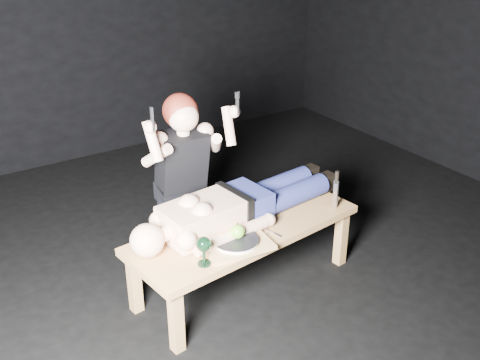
{
  "coord_description": "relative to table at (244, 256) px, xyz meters",
  "views": [
    {
      "loc": [
        -1.88,
        -2.7,
        2.26
      ],
      "look_at": [
        -0.16,
        -0.1,
        0.75
      ],
      "focal_mm": 42.46,
      "sensor_mm": 36.0,
      "label": 1
    }
  ],
  "objects": [
    {
      "name": "knife_flat",
      "position": [
        0.1,
        -0.16,
        0.23
      ],
      "size": [
        0.04,
        0.16,
        0.01
      ],
      "primitive_type": "cube",
      "rotation": [
        0.0,
        0.0,
        0.18
      ],
      "color": "#B2B2B7",
      "rests_on": "table"
    },
    {
      "name": "table",
      "position": [
        0.0,
        0.0,
        0.0
      ],
      "size": [
        1.56,
        0.72,
        0.45
      ],
      "primitive_type": "cube",
      "rotation": [
        0.0,
        0.0,
        0.11
      ],
      "color": "#B88042",
      "rests_on": "ground"
    },
    {
      "name": "carving_knife",
      "position": [
        0.63,
        -0.13,
        0.36
      ],
      "size": [
        0.04,
        0.04,
        0.27
      ],
      "primitive_type": null,
      "rotation": [
        0.0,
        0.0,
        0.11
      ],
      "color": "#B2B2B7",
      "rests_on": "table"
    },
    {
      "name": "plate",
      "position": [
        -0.17,
        -0.16,
        0.26
      ],
      "size": [
        0.3,
        0.3,
        0.02
      ],
      "primitive_type": "cylinder",
      "rotation": [
        0.0,
        0.0,
        -0.11
      ],
      "color": "white",
      "rests_on": "serving_tray"
    },
    {
      "name": "apple",
      "position": [
        -0.15,
        -0.15,
        0.31
      ],
      "size": [
        0.09,
        0.09,
        0.09
      ],
      "primitive_type": "sphere",
      "color": "#559E1D",
      "rests_on": "plate"
    },
    {
      "name": "fork_flat",
      "position": [
        -0.28,
        -0.2,
        0.23
      ],
      "size": [
        0.02,
        0.16,
        0.01
      ],
      "primitive_type": "cube",
      "rotation": [
        0.0,
        0.0,
        -0.02
      ],
      "color": "#B2B2B7",
      "rests_on": "table"
    },
    {
      "name": "ground",
      "position": [
        0.16,
        0.15,
        -0.23
      ],
      "size": [
        5.0,
        5.0,
        0.0
      ],
      "primitive_type": "plane",
      "color": "black",
      "rests_on": "ground"
    },
    {
      "name": "kneeling_woman",
      "position": [
        -0.17,
        0.54,
        0.41
      ],
      "size": [
        0.72,
        0.79,
        1.26
      ],
      "primitive_type": null,
      "rotation": [
        0.0,
        0.0,
        -0.06
      ],
      "color": "black",
      "rests_on": "ground"
    },
    {
      "name": "goblet",
      "position": [
        -0.42,
        -0.23,
        0.31
      ],
      "size": [
        0.09,
        0.09,
        0.18
      ],
      "primitive_type": null,
      "rotation": [
        0.0,
        0.0,
        0.11
      ],
      "color": "black",
      "rests_on": "table"
    },
    {
      "name": "serving_tray",
      "position": [
        -0.17,
        -0.16,
        0.24
      ],
      "size": [
        0.43,
        0.33,
        0.02
      ],
      "primitive_type": "cube",
      "rotation": [
        0.0,
        0.0,
        -0.11
      ],
      "color": "tan",
      "rests_on": "table"
    },
    {
      "name": "lying_man",
      "position": [
        0.03,
        0.1,
        0.35
      ],
      "size": [
        1.5,
        0.6,
        0.25
      ],
      "primitive_type": null,
      "rotation": [
        0.0,
        0.0,
        0.11
      ],
      "color": "tan",
      "rests_on": "table"
    },
    {
      "name": "spoon_flat",
      "position": [
        0.0,
        -0.12,
        0.23
      ],
      "size": [
        0.14,
        0.11,
        0.01
      ],
      "primitive_type": "cube",
      "rotation": [
        0.0,
        0.0,
        0.93
      ],
      "color": "#B2B2B7",
      "rests_on": "table"
    }
  ]
}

